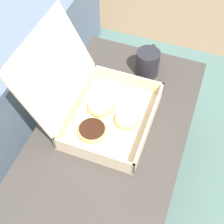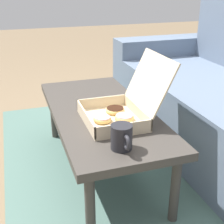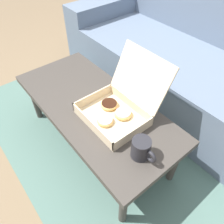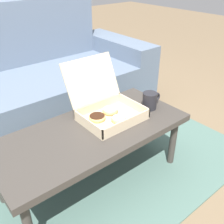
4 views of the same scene
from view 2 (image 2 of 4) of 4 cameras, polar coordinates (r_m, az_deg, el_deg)
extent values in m
plane|color=#756047|center=(1.93, 0.10, -10.27)|extent=(12.00, 12.00, 0.00)
cube|color=#4C6B60|center=(2.02, 8.28, -8.58)|extent=(2.21, 1.85, 0.01)
cube|color=slate|center=(2.11, 18.11, -1.44)|extent=(1.61, 0.67, 0.45)
cube|color=slate|center=(2.87, 9.32, 7.46)|extent=(0.24, 0.87, 0.59)
cube|color=#3D3833|center=(1.73, -2.07, -0.22)|extent=(1.14, 0.52, 0.04)
cylinder|color=#3D3833|center=(2.23, -10.62, -0.56)|extent=(0.04, 0.04, 0.36)
cylinder|color=#3D3833|center=(1.37, -4.01, -17.22)|extent=(0.04, 0.04, 0.36)
cylinder|color=#3D3833|center=(2.31, -0.82, 0.69)|extent=(0.04, 0.04, 0.36)
cylinder|color=#3D3833|center=(1.49, 11.44, -13.81)|extent=(0.04, 0.04, 0.36)
cube|color=beige|center=(1.58, 0.00, -1.53)|extent=(0.36, 0.28, 0.01)
cube|color=beige|center=(1.54, -4.83, -1.06)|extent=(0.36, 0.01, 0.06)
cube|color=beige|center=(1.62, 4.60, 0.19)|extent=(0.36, 0.01, 0.06)
cube|color=beige|center=(1.73, -1.85, 1.82)|extent=(0.01, 0.28, 0.06)
cube|color=beige|center=(1.42, 2.25, -3.15)|extent=(0.01, 0.28, 0.06)
cube|color=beige|center=(1.59, 6.91, 5.68)|extent=(0.36, 0.13, 0.26)
torus|color=#E0B266|center=(1.56, -1.78, -1.33)|extent=(0.09, 0.09, 0.03)
cylinder|color=pink|center=(1.55, -1.78, -1.07)|extent=(0.08, 0.08, 0.01)
torus|color=#E0B266|center=(1.66, 0.58, 0.32)|extent=(0.10, 0.10, 0.03)
cylinder|color=black|center=(1.66, 0.58, 0.58)|extent=(0.09, 0.09, 0.01)
torus|color=#E0B266|center=(1.57, 2.41, -1.06)|extent=(0.10, 0.10, 0.03)
cylinder|color=pink|center=(1.57, 2.41, -0.77)|extent=(0.08, 0.08, 0.01)
cylinder|color=#232328|center=(1.32, 1.74, -4.58)|extent=(0.09, 0.09, 0.11)
torus|color=#232328|center=(1.26, 2.72, -5.61)|extent=(0.06, 0.02, 0.06)
camera|label=1|loc=(2.01, -13.64, 29.89)|focal=50.00mm
camera|label=3|loc=(0.75, -30.54, 38.83)|focal=35.00mm
camera|label=4|loc=(2.31, -36.48, 23.36)|focal=42.00mm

